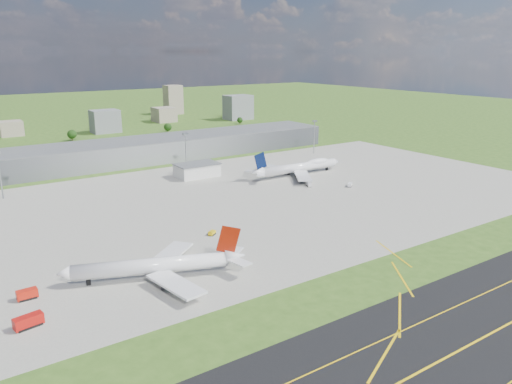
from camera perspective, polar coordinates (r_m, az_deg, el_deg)
ground at (r=359.66m, az=-11.86°, el=3.11°), size 1400.00×1400.00×0.00m
taxiway at (r=166.50m, az=26.65°, el=-13.48°), size 1400.00×60.00×0.06m
apron at (r=269.45m, az=-0.77°, el=-0.76°), size 360.00×190.00×0.08m
terminal at (r=371.82m, az=-12.83°, el=4.65°), size 300.00×42.00×15.00m
ops_building at (r=318.54m, az=-6.75°, el=2.46°), size 26.00×16.00×8.00m
mast_center at (r=328.86m, az=-8.05°, el=5.28°), size 3.50×2.00×25.90m
mast_east at (r=389.36m, az=6.69°, el=6.95°), size 3.50×2.00×25.90m
airliner_red_twin at (r=178.91m, az=-11.19°, el=-8.28°), size 62.01×46.98×17.71m
airliner_blue_quad at (r=321.82m, az=5.00°, el=2.84°), size 69.10×54.23×18.06m
fire_truck at (r=162.00m, az=-24.56°, el=-13.33°), size 8.56×4.47×3.61m
crash_tender at (r=178.79m, az=-24.69°, el=-10.61°), size 6.38×2.99×3.30m
tug_yellow at (r=217.35m, az=-5.05°, el=-4.70°), size 4.22×3.79×1.82m
van_white_near at (r=295.08m, az=6.06°, el=0.86°), size 3.76×5.21×2.45m
van_white_far at (r=297.93m, az=10.69°, el=0.80°), size 4.77×4.25×2.30m
bldg_cw at (r=525.16m, az=-26.21°, el=6.53°), size 20.00×18.00×14.00m
bldg_c at (r=513.06m, az=-16.86°, el=7.74°), size 26.00×20.00×22.00m
bldg_ce at (r=578.68m, az=-10.46°, el=8.69°), size 22.00×24.00×16.00m
bldg_e at (r=589.12m, az=-2.06°, el=9.65°), size 30.00×22.00×28.00m
bldg_tall_e at (r=648.42m, az=-9.44°, el=10.36°), size 20.00×18.00×36.00m
tree_c at (r=474.46m, az=-20.29°, el=6.20°), size 8.10×8.10×9.90m
tree_e at (r=498.98m, az=-10.06°, el=7.32°), size 7.65×7.65×9.35m
tree_far_e at (r=550.26m, az=-1.86°, el=8.22°), size 6.30×6.30×7.70m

